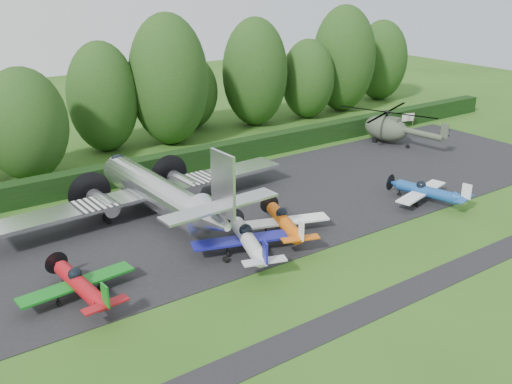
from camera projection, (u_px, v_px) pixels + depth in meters
ground at (316, 262)px, 37.37m from camera, size 160.00×160.00×0.00m
apron at (234, 212)px, 45.02m from camera, size 70.00×18.00×0.01m
taxiway_verge at (384, 303)px, 32.77m from camera, size 70.00×2.00×0.00m
hedgerow at (171, 174)px, 53.45m from camera, size 90.00×1.60×2.00m
transport_plane at (158, 192)px, 43.05m from camera, size 24.33×18.66×7.80m
light_plane_red at (80, 284)px, 32.59m from camera, size 6.79×7.14×2.61m
light_plane_white at (248, 240)px, 37.72m from camera, size 7.34×7.72×2.82m
light_plane_orange at (284, 222)px, 40.62m from camera, size 6.91×7.26×2.65m
light_plane_blue at (427, 191)px, 46.36m from camera, size 6.55×6.89×2.52m
helicopter at (386, 126)px, 62.25m from camera, size 11.06×12.95×3.56m
sign_board at (403, 118)px, 68.67m from camera, size 3.03×0.11×1.70m
tree_0 at (381, 60)px, 82.15m from camera, size 7.48×7.48×11.33m
tree_1 at (103, 97)px, 58.35m from camera, size 7.22×7.22×11.37m
tree_2 at (308, 79)px, 72.04m from camera, size 6.72×6.72×9.95m
tree_3 at (169, 80)px, 60.29m from camera, size 8.44×8.44×13.92m
tree_8 at (25, 125)px, 50.44m from camera, size 7.55×7.55×10.18m
tree_9 at (190, 92)px, 67.44m from camera, size 6.65×6.65×8.76m
tree_10 at (255, 72)px, 68.01m from camera, size 7.81×7.81×12.86m
tree_11 at (344, 59)px, 75.11m from camera, size 8.27×8.27×13.78m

